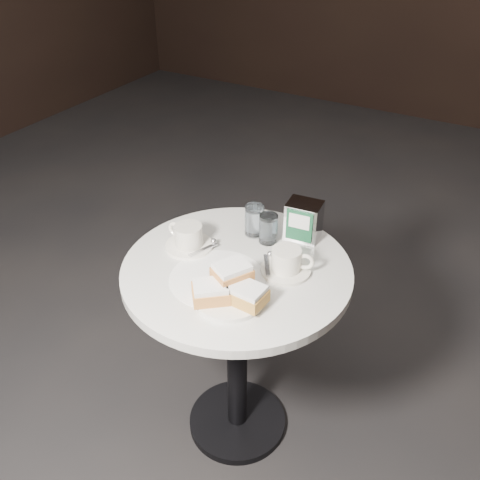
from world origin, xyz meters
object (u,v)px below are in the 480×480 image
coffee_cup_left (188,238)px  water_glass_right (268,229)px  napkin_dispenser (303,220)px  beignet_plate (230,290)px  water_glass_left (255,221)px  cafe_table (237,315)px  coffee_cup_right (287,262)px

coffee_cup_left → water_glass_right: water_glass_right is taller
coffee_cup_left → napkin_dispenser: size_ratio=1.33×
water_glass_right → beignet_plate: bearing=-82.3°
water_glass_left → coffee_cup_left: bearing=-130.1°
beignet_plate → water_glass_right: size_ratio=2.66×
beignet_plate → water_glass_right: bearing=97.7°
water_glass_left → water_glass_right: 0.06m
cafe_table → coffee_cup_left: 0.30m
beignet_plate → coffee_cup_left: bearing=147.2°
coffee_cup_right → napkin_dispenser: bearing=83.5°
coffee_cup_left → water_glass_right: size_ratio=1.73×
beignet_plate → napkin_dispenser: napkin_dispenser is taller
beignet_plate → water_glass_right: 0.32m
coffee_cup_right → water_glass_right: bearing=119.6°
coffee_cup_right → coffee_cup_left: bearing=170.0°
water_glass_right → coffee_cup_right: bearing=-43.6°
cafe_table → beignet_plate: beignet_plate is taller
coffee_cup_left → coffee_cup_right: bearing=13.3°
water_glass_left → napkin_dispenser: (0.15, 0.06, 0.01)m
cafe_table → water_glass_left: water_glass_left is taller
coffee_cup_left → water_glass_left: 0.22m
coffee_cup_right → water_glass_right: water_glass_right is taller
beignet_plate → napkin_dispenser: 0.39m
beignet_plate → coffee_cup_right: (0.08, 0.20, -0.00)m
cafe_table → water_glass_right: (0.02, 0.17, 0.25)m
beignet_plate → water_glass_left: size_ratio=2.51×
beignet_plate → cafe_table: bearing=113.1°
beignet_plate → coffee_cup_left: (-0.25, 0.16, -0.00)m
coffee_cup_left → napkin_dispenser: napkin_dispenser is taller
water_glass_right → cafe_table: bearing=-96.4°
coffee_cup_left → water_glass_left: (0.14, 0.17, 0.02)m
napkin_dispenser → water_glass_right: bearing=-143.7°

